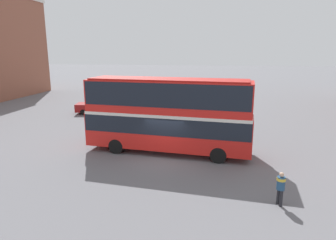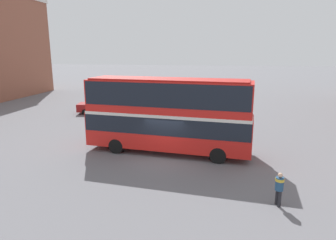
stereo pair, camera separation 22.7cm
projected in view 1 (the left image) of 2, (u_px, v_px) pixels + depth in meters
ground_plane at (164, 159)px, 18.89m from camera, size 240.00×240.00×0.00m
double_decker_bus at (168, 111)px, 19.51m from camera, size 11.01×3.65×4.93m
pedestrian_foreground at (281, 185)px, 13.05m from camera, size 0.49×0.49×1.54m
parked_car_kerb_near at (190, 101)px, 35.91m from camera, size 4.58×2.48×1.51m
parked_car_kerb_far at (99, 106)px, 32.35m from camera, size 4.85×2.63×1.61m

